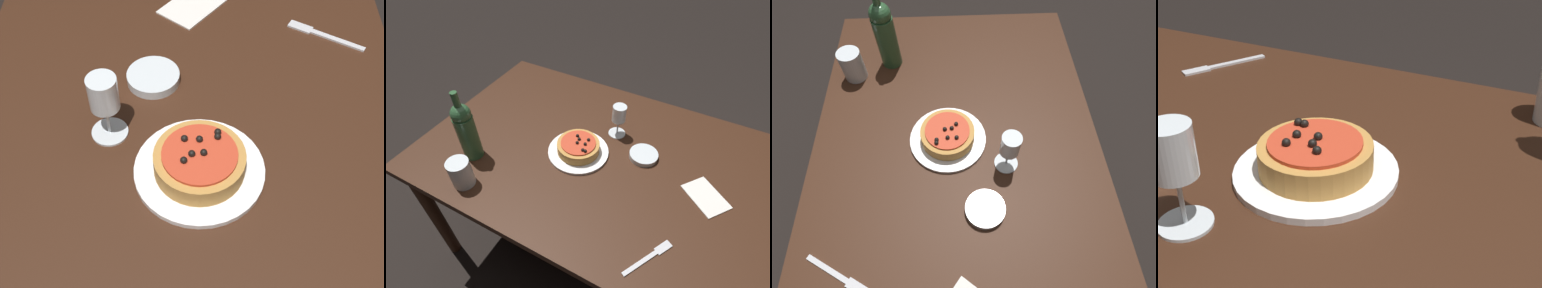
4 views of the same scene
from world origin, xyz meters
The scene contains 7 objects.
dining_table centered at (0.00, 0.00, 0.68)m, with size 1.46×0.98×0.76m.
dinner_plate centered at (0.06, 0.03, 0.77)m, with size 0.26×0.26×0.01m.
pizza centered at (0.06, 0.03, 0.80)m, with size 0.18×0.18×0.06m.
wine_glass centered at (-0.04, -0.16, 0.87)m, with size 0.08×0.08×0.16m.
side_bowl centered at (-0.20, -0.08, 0.77)m, with size 0.12×0.12×0.02m.
fork centered at (-0.37, 0.33, 0.77)m, with size 0.12×0.18×0.00m.
paper_napkin centered at (-0.48, 0.01, 0.77)m, with size 0.19×0.19×0.00m.
Camera 1 is at (0.68, 0.02, 1.63)m, focal length 50.00 mm.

